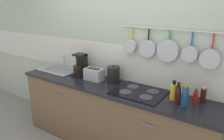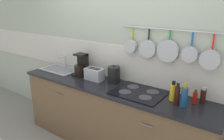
{
  "view_description": "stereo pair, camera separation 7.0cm",
  "coord_description": "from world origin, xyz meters",
  "views": [
    {
      "loc": [
        1.49,
        -2.14,
        1.97
      ],
      "look_at": [
        0.04,
        0.0,
        1.15
      ],
      "focal_mm": 35.0,
      "sensor_mm": 36.0,
      "label": 1
    },
    {
      "loc": [
        1.55,
        -2.1,
        1.97
      ],
      "look_at": [
        0.04,
        0.0,
        1.15
      ],
      "focal_mm": 35.0,
      "sensor_mm": 36.0,
      "label": 2
    }
  ],
  "objects": [
    {
      "name": "wall_back",
      "position": [
        0.01,
        0.32,
        1.28
      ],
      "size": [
        7.2,
        0.16,
        2.6
      ],
      "color": "#B2BCA8",
      "rests_on": "ground_plane"
    },
    {
      "name": "cabinet_base",
      "position": [
        0.0,
        -0.0,
        0.45
      ],
      "size": [
        2.71,
        0.54,
        0.89
      ],
      "color": "brown",
      "rests_on": "ground_plane"
    },
    {
      "name": "countertop",
      "position": [
        0.0,
        0.0,
        0.91
      ],
      "size": [
        2.75,
        0.56,
        0.03
      ],
      "color": "black",
      "rests_on": "cabinet_base"
    },
    {
      "name": "sink_basin",
      "position": [
        -1.04,
        0.09,
        0.94
      ],
      "size": [
        0.59,
        0.36,
        0.21
      ],
      "color": "#B7BABF",
      "rests_on": "countertop"
    },
    {
      "name": "coffee_maker",
      "position": [
        -0.59,
        0.1,
        1.06
      ],
      "size": [
        0.19,
        0.19,
        0.32
      ],
      "color": "black",
      "rests_on": "countertop"
    },
    {
      "name": "toaster",
      "position": [
        -0.31,
        0.06,
        1.01
      ],
      "size": [
        0.27,
        0.15,
        0.17
      ],
      "color": "#B7BABF",
      "rests_on": "countertop"
    },
    {
      "name": "kettle",
      "position": [
        -0.03,
        0.14,
        1.03
      ],
      "size": [
        0.17,
        0.17,
        0.24
      ],
      "color": "black",
      "rests_on": "countertop"
    },
    {
      "name": "cooktop",
      "position": [
        0.41,
        0.02,
        0.93
      ],
      "size": [
        0.6,
        0.49,
        0.01
      ],
      "color": "black",
      "rests_on": "countertop"
    },
    {
      "name": "bottle_olive_oil",
      "position": [
        0.81,
        0.06,
        1.02
      ],
      "size": [
        0.07,
        0.07,
        0.22
      ],
      "color": "yellow",
      "rests_on": "countertop"
    },
    {
      "name": "bottle_sesame_oil",
      "position": [
        0.88,
        -0.02,
        1.03
      ],
      "size": [
        0.06,
        0.06,
        0.24
      ],
      "color": "#33140F",
      "rests_on": "countertop"
    },
    {
      "name": "bottle_vinegar",
      "position": [
        0.96,
        -0.02,
        1.04
      ],
      "size": [
        0.07,
        0.07,
        0.25
      ],
      "color": "navy",
      "rests_on": "countertop"
    },
    {
      "name": "bottle_dish_soap",
      "position": [
        1.03,
        0.13,
        0.99
      ],
      "size": [
        0.05,
        0.05,
        0.16
      ],
      "color": "red",
      "rests_on": "countertop"
    },
    {
      "name": "bottle_hot_sauce",
      "position": [
        1.09,
        0.18,
        1.01
      ],
      "size": [
        0.06,
        0.06,
        0.18
      ],
      "color": "#33140F",
      "rests_on": "countertop"
    }
  ]
}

